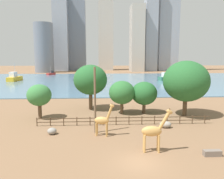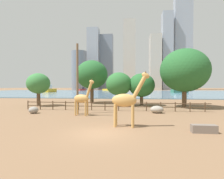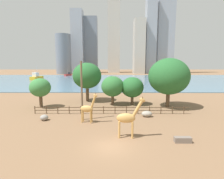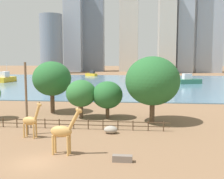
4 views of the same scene
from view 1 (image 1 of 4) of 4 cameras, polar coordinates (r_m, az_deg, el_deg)
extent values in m
plane|color=brown|center=(100.03, -0.95, 2.48)|extent=(400.00, 400.00, 0.00)
cube|color=slate|center=(97.04, -0.89, 2.37)|extent=(180.00, 86.00, 0.20)
cylinder|color=tan|center=(24.64, 11.87, -13.25)|extent=(0.24, 0.24, 1.93)
cylinder|color=tan|center=(24.10, 12.15, -13.76)|extent=(0.24, 0.24, 1.93)
cylinder|color=tan|center=(24.41, 8.33, -13.37)|extent=(0.24, 0.24, 1.93)
cylinder|color=tan|center=(23.86, 8.52, -13.90)|extent=(0.24, 0.24, 1.93)
ellipsoid|color=tan|center=(23.79, 10.31, -10.66)|extent=(2.19, 1.00, 1.12)
cylinder|color=tan|center=(23.69, 13.51, -7.88)|extent=(1.33, 0.44, 2.05)
ellipsoid|color=tan|center=(23.57, 14.78, -5.63)|extent=(0.84, 0.40, 0.72)
cone|color=brown|center=(23.57, 14.76, -4.82)|extent=(0.11, 0.11, 0.20)
cone|color=brown|center=(23.41, 14.86, -4.91)|extent=(0.11, 0.11, 0.20)
cylinder|color=tan|center=(28.64, -1.28, -10.23)|extent=(0.23, 0.23, 1.71)
cylinder|color=tan|center=(28.15, -1.47, -10.56)|extent=(0.23, 0.23, 1.71)
cylinder|color=tan|center=(28.90, -3.90, -10.08)|extent=(0.23, 0.23, 1.71)
cylinder|color=tan|center=(28.41, -4.14, -10.41)|extent=(0.23, 0.23, 1.71)
ellipsoid|color=tan|center=(28.18, -2.72, -8.10)|extent=(2.00, 1.13, 0.99)
cylinder|color=tan|center=(27.71, -0.65, -6.04)|extent=(0.96, 0.49, 1.88)
ellipsoid|color=tan|center=(27.45, 0.00, -4.27)|extent=(0.76, 0.45, 0.58)
cone|color=brown|center=(27.46, 0.02, -3.65)|extent=(0.11, 0.11, 0.18)
cone|color=brown|center=(27.32, -0.03, -3.71)|extent=(0.11, 0.11, 0.18)
cylinder|color=brown|center=(28.80, -4.46, -2.86)|extent=(0.28, 0.28, 8.79)
ellipsoid|color=gray|center=(32.65, 13.79, -8.86)|extent=(1.68, 1.25, 0.94)
ellipsoid|color=gray|center=(30.17, -15.40, -10.42)|extent=(1.19, 1.14, 0.86)
cube|color=#72665B|center=(25.35, 24.71, -14.85)|extent=(1.80, 0.60, 0.60)
cylinder|color=#4C3826|center=(34.11, -19.03, -8.02)|extent=(0.14, 0.14, 1.30)
cylinder|color=#4C3826|center=(33.63, -15.82, -8.11)|extent=(0.14, 0.14, 1.30)
cylinder|color=#4C3826|center=(33.26, -12.53, -8.17)|extent=(0.14, 0.14, 1.30)
cylinder|color=#4C3826|center=(32.99, -9.17, -8.21)|extent=(0.14, 0.14, 1.30)
cylinder|color=#4C3826|center=(32.84, -5.77, -8.22)|extent=(0.14, 0.14, 1.30)
cylinder|color=#4C3826|center=(32.81, -2.35, -8.21)|extent=(0.14, 0.14, 1.30)
cylinder|color=#4C3826|center=(32.88, 1.07, -8.16)|extent=(0.14, 0.14, 1.30)
cylinder|color=#4C3826|center=(33.08, 4.46, -8.09)|extent=(0.14, 0.14, 1.30)
cylinder|color=#4C3826|center=(33.38, 7.79, -7.99)|extent=(0.14, 0.14, 1.30)
cylinder|color=#4C3826|center=(33.79, 11.05, -7.86)|extent=(0.14, 0.14, 1.30)
cylinder|color=#4C3826|center=(34.31, 14.23, -7.72)|extent=(0.14, 0.14, 1.30)
cylinder|color=#4C3826|center=(34.93, 17.29, -7.56)|extent=(0.14, 0.14, 1.30)
cylinder|color=#4C3826|center=(35.64, 20.24, -7.38)|extent=(0.14, 0.14, 1.30)
cylinder|color=#4C3826|center=(36.44, 23.07, -7.20)|extent=(0.14, 0.14, 1.30)
cube|color=#4C3826|center=(32.88, 3.46, -7.35)|extent=(26.10, 0.08, 0.10)
cube|color=#4C3826|center=(33.02, 3.45, -8.22)|extent=(26.10, 0.08, 0.10)
cylinder|color=brown|center=(42.69, -5.58, -3.05)|extent=(0.71, 0.71, 3.23)
ellipsoid|color=#26602D|center=(42.08, -5.66, 2.55)|extent=(6.42, 6.42, 5.78)
cylinder|color=brown|center=(40.00, 18.47, -4.43)|extent=(0.72, 0.72, 2.93)
ellipsoid|color=#26602D|center=(39.29, 18.77, 2.08)|extent=(7.74, 7.74, 6.97)
cylinder|color=brown|center=(40.25, 8.33, -4.86)|extent=(0.58, 0.58, 1.77)
ellipsoid|color=#26602D|center=(39.73, 8.41, -0.99)|extent=(4.66, 4.66, 4.19)
cylinder|color=brown|center=(38.10, -18.30, -5.48)|extent=(0.61, 0.61, 2.36)
ellipsoid|color=#387A3D|center=(37.57, -18.49, -1.39)|extent=(3.93, 3.93, 3.54)
cylinder|color=brown|center=(39.41, 2.58, -4.89)|extent=(0.57, 0.57, 2.00)
ellipsoid|color=#2D6B33|center=(38.87, 2.61, -0.79)|extent=(4.63, 4.63, 4.17)
cube|color=#337259|center=(100.33, 14.23, 2.83)|extent=(8.55, 5.39, 1.61)
cube|color=silver|center=(99.60, 13.80, 3.83)|extent=(3.37, 2.78, 1.93)
cube|color=#B22D28|center=(134.34, -15.65, 3.96)|extent=(4.75, 5.69, 1.11)
cube|color=#333338|center=(134.74, -15.45, 4.49)|extent=(2.21, 2.39, 1.33)
cylinder|color=silver|center=(134.01, -15.77, 5.01)|extent=(0.17, 0.17, 3.87)
cube|color=gold|center=(133.32, -7.98, 4.18)|extent=(6.39, 5.05, 1.23)
cube|color=#333338|center=(132.79, -7.73, 4.75)|extent=(2.65, 2.40, 1.47)
cube|color=gold|center=(103.64, -24.07, 2.58)|extent=(3.96, 9.15, 1.78)
cube|color=silver|center=(102.49, -24.40, 3.61)|extent=(2.41, 3.38, 2.14)
cylinder|color=silver|center=(103.77, -24.09, 4.81)|extent=(0.13, 0.13, 6.23)
cube|color=#939EAD|center=(176.63, 10.07, 16.16)|extent=(9.11, 11.23, 69.72)
cylinder|color=slate|center=(162.67, -17.37, 10.31)|extent=(13.25, 13.25, 34.09)
cube|color=#B7B2A8|center=(171.04, 6.52, 12.98)|extent=(9.68, 15.29, 48.83)
cube|color=slate|center=(183.87, -9.67, 13.50)|extent=(17.28, 8.14, 54.72)
cube|color=#B7B2A8|center=(188.66, -1.67, 15.76)|extent=(12.04, 14.32, 69.73)
cube|color=#939EAD|center=(180.25, -13.17, 14.31)|extent=(11.16, 11.18, 59.69)
cube|color=#939EAD|center=(187.31, 14.70, 21.58)|extent=(15.52, 8.63, 108.34)
camera|label=2|loc=(11.12, 34.36, -28.42)|focal=28.00mm
camera|label=3|loc=(5.05, 49.45, -13.48)|focal=28.00mm
camera|label=4|loc=(13.47, 102.81, -4.07)|focal=45.00mm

